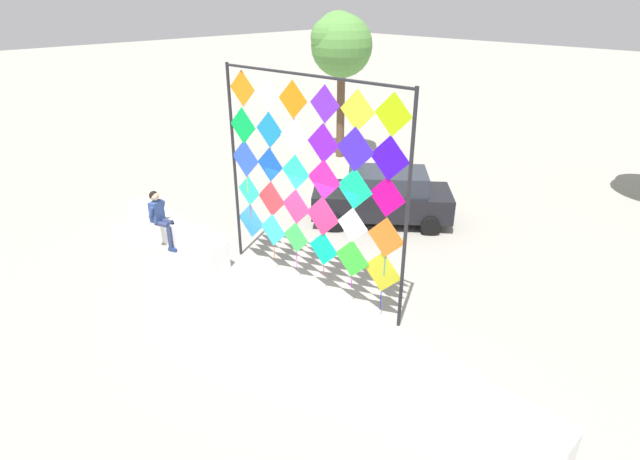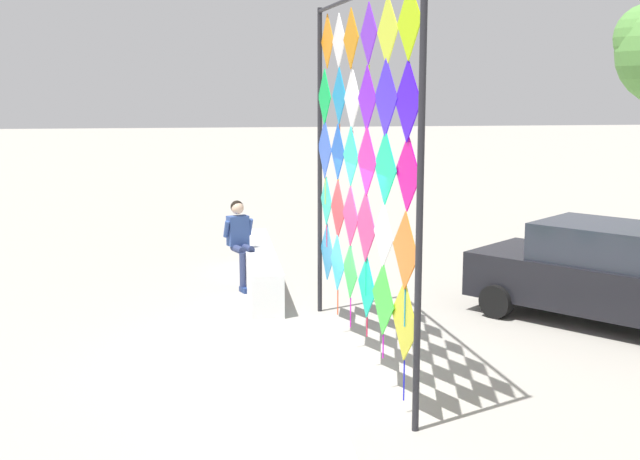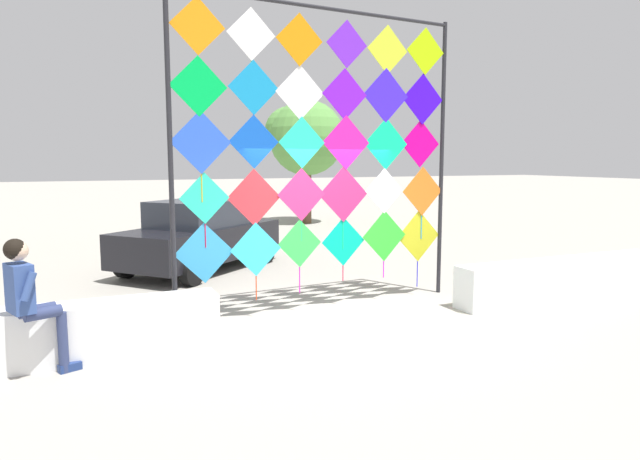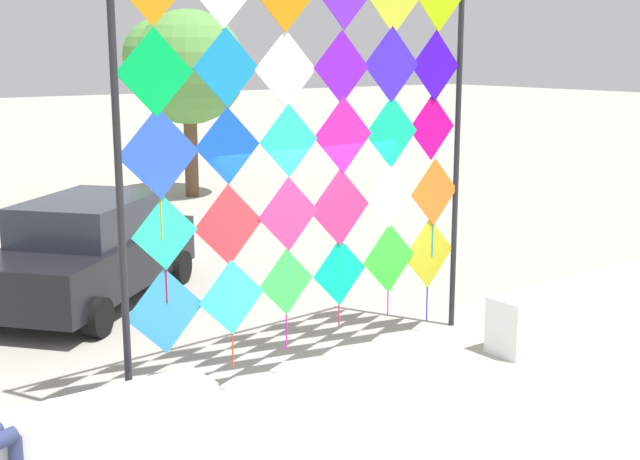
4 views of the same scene
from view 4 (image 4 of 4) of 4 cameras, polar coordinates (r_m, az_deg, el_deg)
ground at (r=9.37m, az=2.00°, el=-10.24°), size 120.00×120.00×0.00m
plaza_ledge_right at (r=11.82m, az=18.72°, el=-4.42°), size 4.15×0.50×0.68m
kite_display_rack at (r=9.28m, az=-0.24°, el=6.37°), size 4.71×0.44×4.62m
parked_car at (r=12.51m, az=-15.10°, el=-1.34°), size 3.99×3.75×1.49m
tree_broadleaf at (r=21.33m, az=-8.96°, el=10.87°), size 2.75×2.88×4.49m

